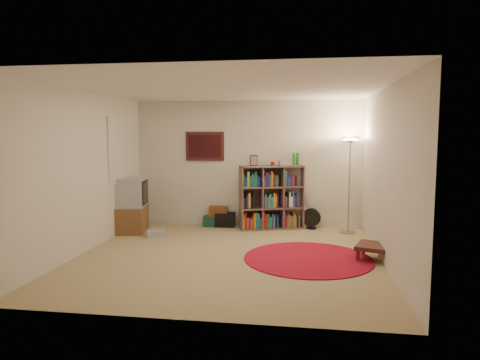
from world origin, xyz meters
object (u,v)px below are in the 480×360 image
Objects in this scene: floor_fan at (311,219)px; side_table at (375,247)px; floor_lamp at (350,153)px; bookshelf at (271,198)px; suitcase at (219,221)px; tv_stand at (132,206)px.

floor_fan is 2.18m from side_table.
side_table is at bearing -83.34° from floor_lamp.
floor_fan is (0.79, 0.07, -0.39)m from bookshelf.
suitcase is at bearing -161.50° from floor_fan.
floor_fan is 3.44m from tv_stand.
tv_stand is 1.59× the size of side_table.
side_table is at bearing -26.06° from tv_stand.
bookshelf is 0.82× the size of floor_lamp.
floor_lamp is 4.17m from tv_stand.
tv_stand is (-3.35, -0.73, 0.29)m from floor_fan.
floor_lamp is at bearing 0.69° from floor_fan.
bookshelf is at bearing -154.44° from floor_fan.
suitcase is (-1.06, 0.13, -0.50)m from bookshelf.
suitcase is at bearing 143.05° from side_table.
tv_stand is (-4.02, -0.49, -1.00)m from floor_lamp.
bookshelf is at bearing -10.68° from suitcase.
suitcase is 0.96× the size of side_table.
bookshelf is at bearing 173.43° from floor_lamp.
tv_stand reaches higher than suitcase.
bookshelf is 2.30× the size of side_table.
suitcase is (-1.85, 0.06, -0.11)m from floor_fan.
side_table is at bearing -67.81° from bookshelf.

